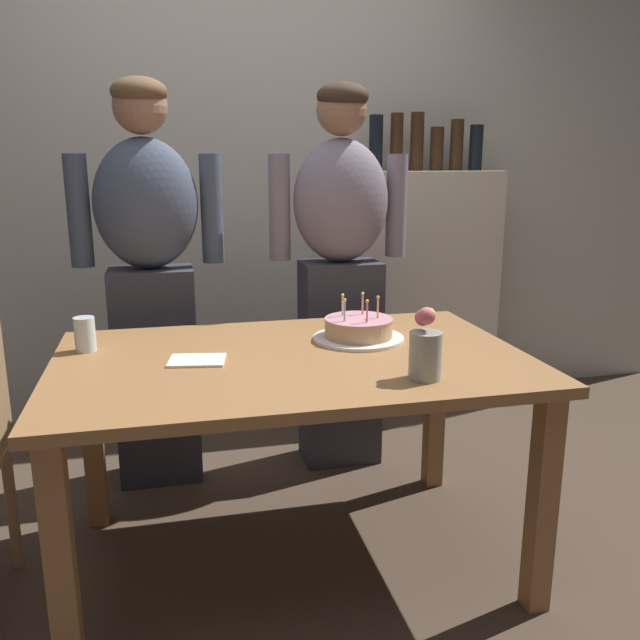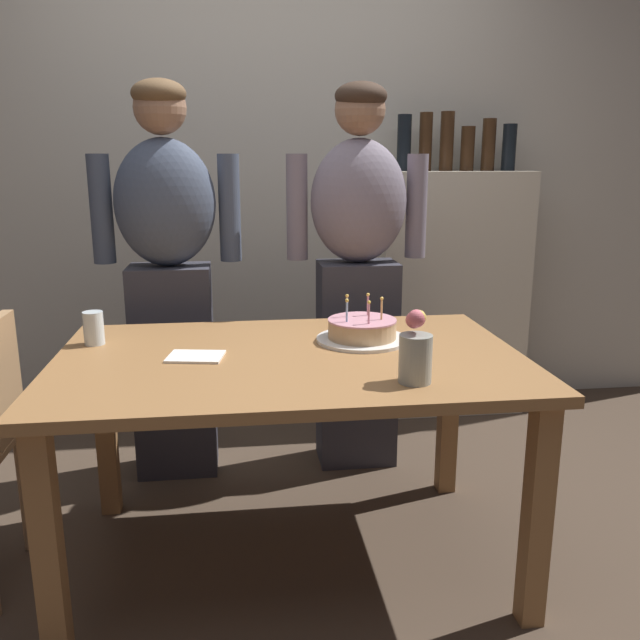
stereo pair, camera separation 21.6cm
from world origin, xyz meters
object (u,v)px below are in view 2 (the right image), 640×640
at_px(water_glass_near, 94,328).
at_px(person_woman_cardigan, 358,273).
at_px(birthday_cake, 362,331).
at_px(person_man_bearded, 169,277).
at_px(flower_vase, 416,350).
at_px(napkin_stack, 196,357).

xyz_separation_m(water_glass_near, person_woman_cardigan, (1.01, 0.54, 0.08)).
distance_m(birthday_cake, water_glass_near, 0.92).
distance_m(person_man_bearded, person_woman_cardigan, 0.80).
bearing_deg(person_woman_cardigan, flower_vase, 88.40).
xyz_separation_m(water_glass_near, flower_vase, (0.98, -0.52, 0.04)).
relative_size(person_man_bearded, person_woman_cardigan, 1.00).
bearing_deg(birthday_cake, water_glass_near, 175.32).
relative_size(flower_vase, person_woman_cardigan, 0.13).
xyz_separation_m(napkin_stack, flower_vase, (0.63, -0.31, 0.09)).
bearing_deg(person_woman_cardigan, birthday_cake, 81.03).
height_order(person_man_bearded, person_woman_cardigan, same).
relative_size(birthday_cake, water_glass_near, 2.79).
bearing_deg(birthday_cake, person_man_bearded, 139.02).
bearing_deg(napkin_stack, water_glass_near, 149.83).
height_order(napkin_stack, person_woman_cardigan, person_woman_cardigan).
height_order(birthday_cake, napkin_stack, birthday_cake).
bearing_deg(person_man_bearded, birthday_cake, 139.02).
bearing_deg(person_woman_cardigan, napkin_stack, 48.36).
height_order(birthday_cake, person_man_bearded, person_man_bearded).
height_order(birthday_cake, water_glass_near, birthday_cake).
height_order(birthday_cake, person_woman_cardigan, person_woman_cardigan).
xyz_separation_m(birthday_cake, person_woman_cardigan, (0.10, 0.61, 0.10)).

